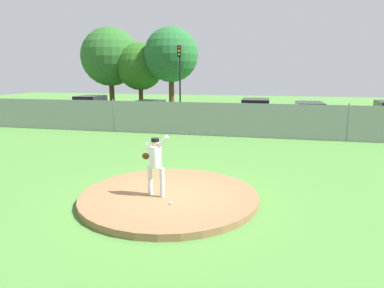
% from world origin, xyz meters
% --- Properties ---
extents(ground_plane, '(80.00, 80.00, 0.00)m').
position_xyz_m(ground_plane, '(0.00, 6.00, 0.00)').
color(ground_plane, '#4C8438').
extents(asphalt_strip, '(44.00, 7.00, 0.01)m').
position_xyz_m(asphalt_strip, '(0.00, 14.50, 0.00)').
color(asphalt_strip, '#2B2B2D').
rests_on(asphalt_strip, ground_plane).
extents(pitchers_mound, '(4.96, 4.96, 0.18)m').
position_xyz_m(pitchers_mound, '(0.00, 0.00, 0.09)').
color(pitchers_mound, olive).
rests_on(pitchers_mound, ground_plane).
extents(pitcher_youth, '(0.80, 0.32, 1.71)m').
position_xyz_m(pitcher_youth, '(-0.31, -0.25, 1.17)').
color(pitcher_youth, silver).
rests_on(pitcher_youth, pitchers_mound).
extents(baseball, '(0.07, 0.07, 0.07)m').
position_xyz_m(baseball, '(0.27, -0.77, 0.22)').
color(baseball, white).
rests_on(baseball, pitchers_mound).
extents(chainlink_fence, '(32.74, 0.07, 1.98)m').
position_xyz_m(chainlink_fence, '(0.00, 10.00, 0.94)').
color(chainlink_fence, gray).
rests_on(chainlink_fence, ground_plane).
extents(parked_car_red, '(1.92, 4.10, 1.80)m').
position_xyz_m(parked_car_red, '(-10.74, 14.78, 0.85)').
color(parked_car_red, '#A81919').
rests_on(parked_car_red, ground_plane).
extents(parked_car_white, '(1.99, 4.24, 1.56)m').
position_xyz_m(parked_car_white, '(-5.87, 14.41, 0.75)').
color(parked_car_white, silver).
rests_on(parked_car_white, ground_plane).
extents(parked_car_burgundy, '(1.99, 4.40, 1.81)m').
position_xyz_m(parked_car_burgundy, '(1.65, 14.28, 0.86)').
color(parked_car_burgundy, maroon).
rests_on(parked_car_burgundy, ground_plane).
extents(parked_car_slate, '(1.87, 4.69, 1.66)m').
position_xyz_m(parked_car_slate, '(5.07, 14.27, 0.80)').
color(parked_car_slate, slate).
rests_on(parked_car_slate, ground_plane).
extents(traffic_light_near, '(0.28, 0.46, 5.67)m').
position_xyz_m(traffic_light_near, '(-4.77, 18.75, 3.82)').
color(traffic_light_near, black).
rests_on(traffic_light_near, ground_plane).
extents(tree_broad_right, '(5.78, 5.78, 7.98)m').
position_xyz_m(tree_broad_right, '(-13.30, 23.58, 5.07)').
color(tree_broad_right, '#4C331E').
rests_on(tree_broad_right, ground_plane).
extents(tree_tall_centre, '(4.55, 4.55, 6.39)m').
position_xyz_m(tree_tall_centre, '(-9.97, 23.14, 4.10)').
color(tree_tall_centre, '#4C331E').
rests_on(tree_tall_centre, ground_plane).
extents(tree_slender_far, '(5.01, 5.01, 7.65)m').
position_xyz_m(tree_slender_far, '(-6.57, 22.36, 5.13)').
color(tree_slender_far, '#4C331E').
rests_on(tree_slender_far, ground_plane).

